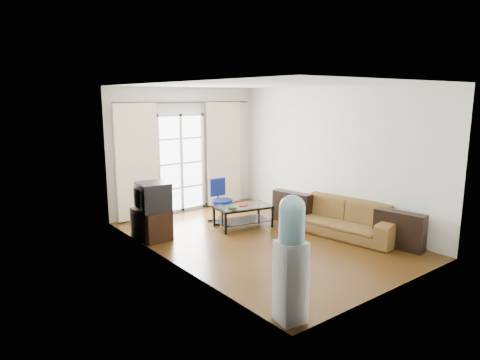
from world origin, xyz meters
The scene contains 20 objects.
floor centered at (0.00, 0.00, 0.00)m, with size 5.20×5.20×0.00m, color #533413.
ceiling centered at (0.00, 0.00, 2.70)m, with size 5.20×5.20×0.00m, color white.
wall_back centered at (0.00, 2.60, 1.35)m, with size 3.60×0.02×2.70m, color white.
wall_front centered at (0.00, -2.60, 1.35)m, with size 3.60×0.02×2.70m, color white.
wall_left centered at (-1.80, 0.00, 1.35)m, with size 0.02×5.20×2.70m, color white.
wall_right centered at (1.80, 0.00, 1.35)m, with size 0.02×5.20×2.70m, color white.
french_door centered at (-0.15, 2.54, 1.07)m, with size 1.16×0.06×2.15m.
curtain_rod centered at (0.00, 2.50, 2.38)m, with size 0.04×0.04×3.30m, color #4C3F2D.
curtain_left centered at (-1.20, 2.48, 1.20)m, with size 0.90×0.07×2.35m, color #FBEFC9.
curtain_right centered at (0.95, 2.48, 1.20)m, with size 0.90×0.07×2.35m, color #FBEFC9.
radiator centered at (0.80, 2.50, 0.33)m, with size 0.64×0.12×0.64m, color gray.
sofa centered at (1.33, -0.67, 0.32)m, with size 1.20×2.29×0.64m, color brown.
coffee_table centered at (0.18, 0.77, 0.28)m, with size 1.15×0.79×0.43m.
bowl centered at (-0.14, 0.71, 0.46)m, with size 0.30×0.30×0.06m, color #31883A.
book centered at (0.08, 0.80, 0.44)m, with size 0.26×0.29×0.02m, color #9E1B13.
remote centered at (-0.07, 0.91, 0.44)m, with size 0.18×0.05×0.02m, color black.
tv_stand centered at (-1.53, 1.24, 0.26)m, with size 0.48×0.72×0.53m, color black.
crt_tv centered at (-1.53, 1.17, 0.78)m, with size 0.60×0.60×0.50m.
task_chair centered at (0.06, 1.32, 0.26)m, with size 0.65×0.65×0.87m.
water_cooler centered at (-1.60, -2.35, 0.77)m, with size 0.35×0.35×1.46m.
Camera 1 is at (-4.77, -5.53, 2.50)m, focal length 32.00 mm.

